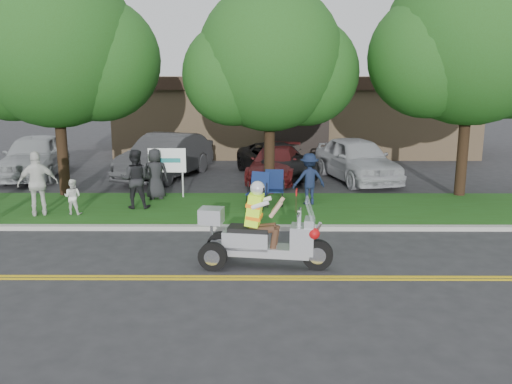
{
  "coord_description": "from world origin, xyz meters",
  "views": [
    {
      "loc": [
        0.14,
        -11.1,
        4.16
      ],
      "look_at": [
        0.07,
        2.0,
        1.29
      ],
      "focal_mm": 38.0,
      "sensor_mm": 36.0,
      "label": 1
    }
  ],
  "objects_px": {
    "trike_scooter": "(259,237)",
    "parked_car_mid": "(277,160)",
    "parked_car_left": "(166,156)",
    "parked_car_far_left": "(35,156)",
    "lawn_chair_a": "(259,188)",
    "parked_car_right": "(275,163)",
    "lawn_chair_b": "(274,185)",
    "parked_car_far_right": "(357,159)",
    "spectator_adult_mid": "(135,179)",
    "spectator_adult_right": "(38,183)"
  },
  "relations": [
    {
      "from": "trike_scooter",
      "to": "lawn_chair_b",
      "type": "bearing_deg",
      "value": 93.61
    },
    {
      "from": "parked_car_left",
      "to": "trike_scooter",
      "type": "bearing_deg",
      "value": -51.59
    },
    {
      "from": "trike_scooter",
      "to": "parked_car_far_right",
      "type": "relative_size",
      "value": 0.58
    },
    {
      "from": "parked_car_far_left",
      "to": "parked_car_left",
      "type": "relative_size",
      "value": 0.96
    },
    {
      "from": "lawn_chair_a",
      "to": "parked_car_mid",
      "type": "height_order",
      "value": "parked_car_mid"
    },
    {
      "from": "parked_car_far_right",
      "to": "parked_car_mid",
      "type": "bearing_deg",
      "value": 150.77
    },
    {
      "from": "trike_scooter",
      "to": "spectator_adult_right",
      "type": "bearing_deg",
      "value": 156.66
    },
    {
      "from": "trike_scooter",
      "to": "parked_car_right",
      "type": "height_order",
      "value": "trike_scooter"
    },
    {
      "from": "lawn_chair_b",
      "to": "parked_car_right",
      "type": "relative_size",
      "value": 0.24
    },
    {
      "from": "lawn_chair_a",
      "to": "parked_car_far_left",
      "type": "relative_size",
      "value": 0.22
    },
    {
      "from": "spectator_adult_right",
      "to": "parked_car_right",
      "type": "xyz_separation_m",
      "value": [
        7.06,
        6.02,
        -0.39
      ]
    },
    {
      "from": "parked_car_left",
      "to": "parked_car_mid",
      "type": "bearing_deg",
      "value": 21.98
    },
    {
      "from": "trike_scooter",
      "to": "spectator_adult_right",
      "type": "distance_m",
      "value": 7.57
    },
    {
      "from": "parked_car_right",
      "to": "parked_car_far_right",
      "type": "bearing_deg",
      "value": 6.06
    },
    {
      "from": "spectator_adult_mid",
      "to": "lawn_chair_b",
      "type": "bearing_deg",
      "value": -176.75
    },
    {
      "from": "lawn_chair_a",
      "to": "spectator_adult_right",
      "type": "xyz_separation_m",
      "value": [
        -6.41,
        -0.89,
        0.32
      ]
    },
    {
      "from": "trike_scooter",
      "to": "spectator_adult_right",
      "type": "height_order",
      "value": "spectator_adult_right"
    },
    {
      "from": "spectator_adult_right",
      "to": "parked_car_right",
      "type": "bearing_deg",
      "value": -162.42
    },
    {
      "from": "spectator_adult_right",
      "to": "parked_car_right",
      "type": "relative_size",
      "value": 0.42
    },
    {
      "from": "parked_car_mid",
      "to": "lawn_chair_b",
      "type": "bearing_deg",
      "value": -110.09
    },
    {
      "from": "parked_car_far_left",
      "to": "parked_car_mid",
      "type": "xyz_separation_m",
      "value": [
        9.87,
        0.17,
        -0.19
      ]
    },
    {
      "from": "parked_car_mid",
      "to": "spectator_adult_mid",
      "type": "bearing_deg",
      "value": -145.57
    },
    {
      "from": "lawn_chair_b",
      "to": "spectator_adult_right",
      "type": "distance_m",
      "value": 7.03
    },
    {
      "from": "lawn_chair_a",
      "to": "parked_car_left",
      "type": "relative_size",
      "value": 0.21
    },
    {
      "from": "parked_car_far_right",
      "to": "parked_car_far_left",
      "type": "bearing_deg",
      "value": 162.93
    },
    {
      "from": "parked_car_mid",
      "to": "lawn_chair_a",
      "type": "bearing_deg",
      "value": -114.69
    },
    {
      "from": "spectator_adult_mid",
      "to": "parked_car_right",
      "type": "height_order",
      "value": "spectator_adult_mid"
    },
    {
      "from": "lawn_chair_a",
      "to": "parked_car_mid",
      "type": "xyz_separation_m",
      "value": [
        0.73,
        5.74,
        -0.04
      ]
    },
    {
      "from": "trike_scooter",
      "to": "lawn_chair_a",
      "type": "bearing_deg",
      "value": 98.79
    },
    {
      "from": "trike_scooter",
      "to": "parked_car_mid",
      "type": "xyz_separation_m",
      "value": [
        0.72,
        10.65,
        0.01
      ]
    },
    {
      "from": "trike_scooter",
      "to": "parked_car_far_left",
      "type": "height_order",
      "value": "trike_scooter"
    },
    {
      "from": "spectator_adult_right",
      "to": "parked_car_far_left",
      "type": "distance_m",
      "value": 7.03
    },
    {
      "from": "lawn_chair_a",
      "to": "lawn_chair_b",
      "type": "relative_size",
      "value": 1.01
    },
    {
      "from": "trike_scooter",
      "to": "parked_car_left",
      "type": "bearing_deg",
      "value": 118.69
    },
    {
      "from": "spectator_adult_mid",
      "to": "parked_car_far_left",
      "type": "distance_m",
      "value": 7.74
    },
    {
      "from": "lawn_chair_a",
      "to": "parked_car_right",
      "type": "bearing_deg",
      "value": 102.74
    },
    {
      "from": "spectator_adult_mid",
      "to": "lawn_chair_a",
      "type": "bearing_deg",
      "value": 177.27
    },
    {
      "from": "spectator_adult_mid",
      "to": "parked_car_far_left",
      "type": "xyz_separation_m",
      "value": [
        -5.36,
        5.59,
        -0.13
      ]
    },
    {
      "from": "parked_car_mid",
      "to": "trike_scooter",
      "type": "bearing_deg",
      "value": -111.34
    },
    {
      "from": "spectator_adult_right",
      "to": "lawn_chair_a",
      "type": "bearing_deg",
      "value": 165.09
    },
    {
      "from": "parked_car_left",
      "to": "parked_car_far_right",
      "type": "relative_size",
      "value": 1.06
    },
    {
      "from": "spectator_adult_right",
      "to": "parked_car_mid",
      "type": "distance_m",
      "value": 9.75
    },
    {
      "from": "trike_scooter",
      "to": "parked_car_left",
      "type": "height_order",
      "value": "trike_scooter"
    },
    {
      "from": "parked_car_left",
      "to": "parked_car_mid",
      "type": "relative_size",
      "value": 1.1
    },
    {
      "from": "parked_car_left",
      "to": "parked_car_right",
      "type": "distance_m",
      "value": 4.44
    },
    {
      "from": "trike_scooter",
      "to": "parked_car_mid",
      "type": "height_order",
      "value": "trike_scooter"
    },
    {
      "from": "spectator_adult_right",
      "to": "parked_car_left",
      "type": "distance_m",
      "value": 6.88
    },
    {
      "from": "lawn_chair_a",
      "to": "parked_car_far_left",
      "type": "distance_m",
      "value": 10.71
    },
    {
      "from": "parked_car_mid",
      "to": "parked_car_right",
      "type": "bearing_deg",
      "value": -113.84
    },
    {
      "from": "trike_scooter",
      "to": "parked_car_mid",
      "type": "distance_m",
      "value": 10.67
    }
  ]
}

